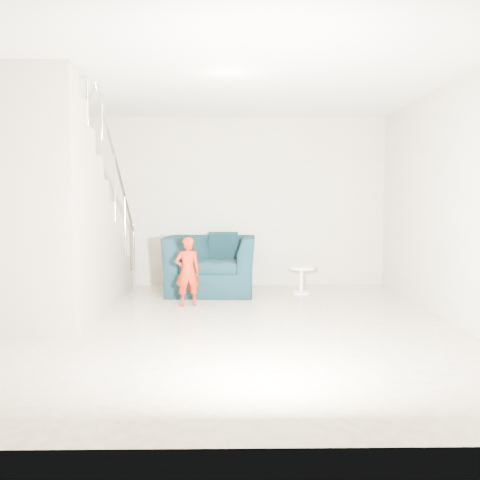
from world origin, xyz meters
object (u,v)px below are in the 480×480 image
armchair (211,264)px  toddler (188,272)px  side_table (301,275)px  staircase (58,236)px

armchair → toddler: size_ratio=1.45×
armchair → side_table: armchair is taller
armchair → toddler: bearing=-102.8°
armchair → staircase: (-1.73, -1.49, 0.52)m
toddler → side_table: 1.82m
toddler → staircase: staircase is taller
side_table → armchair: bearing=176.2°
side_table → staircase: staircase is taller
toddler → armchair: bearing=-120.5°
toddler → staircase: size_ratio=0.25×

